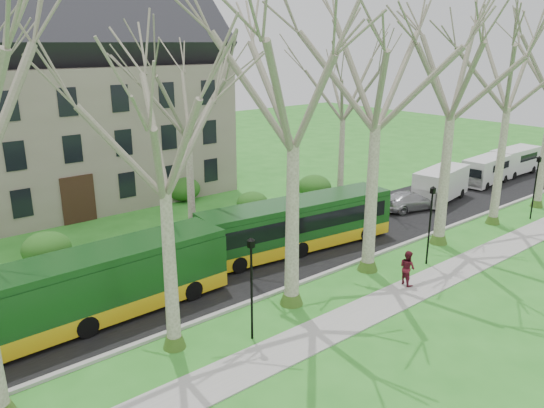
% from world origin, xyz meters
% --- Properties ---
extents(ground, '(120.00, 120.00, 0.00)m').
position_xyz_m(ground, '(0.00, 0.00, 0.00)').
color(ground, '#297621').
rests_on(ground, ground).
extents(sidewalk, '(70.00, 2.00, 0.06)m').
position_xyz_m(sidewalk, '(0.00, -2.50, 0.03)').
color(sidewalk, gray).
rests_on(sidewalk, ground).
extents(road, '(80.00, 8.00, 0.06)m').
position_xyz_m(road, '(0.00, 5.50, 0.03)').
color(road, black).
rests_on(road, ground).
extents(curb, '(80.00, 0.25, 0.14)m').
position_xyz_m(curb, '(0.00, 1.50, 0.07)').
color(curb, '#A5A39E').
rests_on(curb, ground).
extents(building, '(26.50, 12.20, 16.00)m').
position_xyz_m(building, '(-6.00, 24.00, 8.07)').
color(building, slate).
rests_on(building, ground).
extents(tree_row_verge, '(49.00, 7.00, 14.00)m').
position_xyz_m(tree_row_verge, '(0.00, 0.30, 7.00)').
color(tree_row_verge, gray).
rests_on(tree_row_verge, ground).
extents(tree_row_far, '(33.00, 7.00, 12.00)m').
position_xyz_m(tree_row_far, '(-1.33, 11.00, 6.00)').
color(tree_row_far, gray).
rests_on(tree_row_far, ground).
extents(lamp_row, '(36.22, 0.22, 4.30)m').
position_xyz_m(lamp_row, '(-0.00, -1.00, 2.57)').
color(lamp_row, black).
rests_on(lamp_row, ground).
extents(hedges, '(30.60, 8.60, 2.00)m').
position_xyz_m(hedges, '(-4.67, 14.00, 1.00)').
color(hedges, '#224C15').
rests_on(hedges, ground).
extents(bus_lead, '(12.69, 2.89, 3.16)m').
position_xyz_m(bus_lead, '(-10.57, 4.50, 1.64)').
color(bus_lead, '#124015').
rests_on(bus_lead, road).
extents(bus_follow, '(12.26, 3.94, 3.01)m').
position_xyz_m(bus_follow, '(1.99, 5.05, 1.57)').
color(bus_follow, '#124015').
rests_on(bus_follow, road).
extents(sedan, '(4.92, 2.93, 1.34)m').
position_xyz_m(sedan, '(13.26, 5.46, 0.73)').
color(sedan, '#9F9FA3').
rests_on(sedan, road).
extents(van_a, '(5.95, 3.03, 2.48)m').
position_xyz_m(van_a, '(16.86, 5.41, 1.30)').
color(van_a, silver).
rests_on(van_a, road).
extents(van_b, '(5.47, 2.34, 2.33)m').
position_xyz_m(van_b, '(24.05, 5.73, 1.23)').
color(van_b, silver).
rests_on(van_b, road).
extents(van_c, '(5.54, 2.03, 2.41)m').
position_xyz_m(van_c, '(29.29, 5.95, 1.27)').
color(van_c, silver).
rests_on(van_c, road).
extents(pedestrian_b, '(0.83, 0.98, 1.77)m').
position_xyz_m(pedestrian_b, '(2.95, -1.94, 0.95)').
color(pedestrian_b, '#591421').
rests_on(pedestrian_b, sidewalk).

